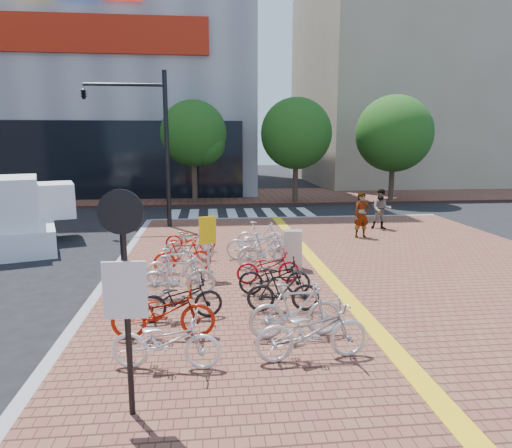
{
  "coord_description": "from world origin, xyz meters",
  "views": [
    {
      "loc": [
        -1.25,
        -9.47,
        3.86
      ],
      "look_at": [
        0.21,
        4.22,
        1.3
      ],
      "focal_mm": 32.0,
      "sensor_mm": 36.0,
      "label": 1
    }
  ],
  "objects": [
    {
      "name": "ground",
      "position": [
        0.0,
        0.0,
        0.0
      ],
      "size": [
        120.0,
        120.0,
        0.0
      ],
      "primitive_type": "plane",
      "color": "black",
      "rests_on": "ground"
    },
    {
      "name": "kerb_north",
      "position": [
        3.0,
        12.0,
        0.08
      ],
      "size": [
        14.0,
        0.25,
        0.15
      ],
      "primitive_type": "cube",
      "color": "gray",
      "rests_on": "ground"
    },
    {
      "name": "far_sidewalk",
      "position": [
        0.0,
        21.0,
        0.07
      ],
      "size": [
        70.0,
        8.0,
        0.15
      ],
      "primitive_type": "cube",
      "color": "brown",
      "rests_on": "ground"
    },
    {
      "name": "department_store",
      "position": [
        -15.99,
        31.95,
        13.98
      ],
      "size": [
        36.0,
        24.27,
        28.0
      ],
      "color": "gray",
      "rests_on": "ground"
    },
    {
      "name": "building_beige",
      "position": [
        18.0,
        32.0,
        9.0
      ],
      "size": [
        20.0,
        18.0,
        18.0
      ],
      "primitive_type": "cube",
      "color": "gray",
      "rests_on": "ground"
    },
    {
      "name": "crosswalk",
      "position": [
        0.5,
        14.0,
        0.01
      ],
      "size": [
        7.5,
        4.0,
        0.01
      ],
      "color": "silver",
      "rests_on": "ground"
    },
    {
      "name": "street_trees",
      "position": [
        5.04,
        17.45,
        4.1
      ],
      "size": [
        16.2,
        4.6,
        6.35
      ],
      "color": "#38281E",
      "rests_on": "far_sidewalk"
    },
    {
      "name": "bike_0",
      "position": [
        -1.97,
        -2.4,
        0.63
      ],
      "size": [
        1.88,
        0.87,
        0.95
      ],
      "primitive_type": "imported",
      "rotation": [
        0.0,
        0.0,
        1.43
      ],
      "color": "white",
      "rests_on": "sidewalk"
    },
    {
      "name": "bike_1",
      "position": [
        -2.13,
        -1.19,
        0.66
      ],
      "size": [
        1.97,
        0.74,
        1.03
      ],
      "primitive_type": "imported",
      "rotation": [
        0.0,
        0.0,
        1.54
      ],
      "color": "#A01E0B",
      "rests_on": "sidewalk"
    },
    {
      "name": "bike_2",
      "position": [
        -1.86,
        -0.34,
        0.61
      ],
      "size": [
        1.84,
        0.89,
        0.92
      ],
      "primitive_type": "imported",
      "rotation": [
        0.0,
        0.0,
        1.73
      ],
      "color": "black",
      "rests_on": "sidewalk"
    },
    {
      "name": "bike_3",
      "position": [
        -1.99,
        1.0,
        0.68
      ],
      "size": [
        1.79,
        0.57,
        1.06
      ],
      "primitive_type": "imported",
      "rotation": [
        0.0,
        0.0,
        1.61
      ],
      "color": "#B2B3B7",
      "rests_on": "sidewalk"
    },
    {
      "name": "bike_4",
      "position": [
        -2.13,
        2.23,
        0.62
      ],
      "size": [
        1.63,
        0.76,
        0.95
      ],
      "primitive_type": "imported",
      "rotation": [
        0.0,
        0.0,
        1.78
      ],
      "color": "silver",
      "rests_on": "sidewalk"
    },
    {
      "name": "bike_5",
      "position": [
        -2.0,
        3.11,
        0.64
      ],
      "size": [
        1.66,
        0.65,
        0.97
      ],
      "primitive_type": "imported",
      "rotation": [
        0.0,
        0.0,
        1.69
      ],
      "color": "red",
      "rests_on": "sidewalk"
    },
    {
      "name": "bike_6",
      "position": [
        -1.86,
        4.39,
        0.62
      ],
      "size": [
        1.58,
        0.51,
        0.94
      ],
      "primitive_type": "imported",
      "rotation": [
        0.0,
        0.0,
        1.53
      ],
      "color": "#A4A5A9",
      "rests_on": "sidewalk"
    },
    {
      "name": "bike_7",
      "position": [
        -1.86,
        5.59,
        0.59
      ],
      "size": [
        1.72,
        0.72,
        0.88
      ],
      "primitive_type": "imported",
      "rotation": [
        0.0,
        0.0,
        1.49
      ],
      "color": "#AE160C",
      "rests_on": "sidewalk"
    },
    {
      "name": "bike_8",
      "position": [
        0.46,
        -2.34,
        0.67
      ],
      "size": [
        2.03,
        0.84,
        1.04
      ],
      "primitive_type": "imported",
      "rotation": [
        0.0,
        0.0,
        1.65
      ],
      "color": "silver",
      "rests_on": "sidewalk"
    },
    {
      "name": "bike_9",
      "position": [
        0.36,
        -1.45,
        0.69
      ],
      "size": [
        1.84,
        0.62,
        1.09
      ],
      "primitive_type": "imported",
      "rotation": [
        0.0,
        0.0,
        1.63
      ],
      "color": "#B5B6BA",
      "rests_on": "sidewalk"
    },
    {
      "name": "bike_10",
      "position": [
        0.34,
        -0.11,
        0.63
      ],
      "size": [
        1.62,
        0.55,
        0.96
      ],
      "primitive_type": "imported",
      "rotation": [
        0.0,
        0.0,
        1.51
      ],
      "color": "black",
      "rests_on": "sidewalk"
    },
    {
      "name": "bike_11",
      "position": [
        0.31,
        1.0,
        0.6
      ],
      "size": [
        1.79,
        0.81,
        0.91
      ],
      "primitive_type": "imported",
      "rotation": [
        0.0,
        0.0,
        1.45
      ],
      "color": "black",
      "rests_on": "sidewalk"
    },
    {
      "name": "bike_12",
      "position": [
        0.28,
        1.93,
        0.59
      ],
      "size": [
        1.68,
        0.65,
        0.87
      ],
      "primitive_type": "imported",
      "rotation": [
        0.0,
        0.0,
        1.61
      ],
      "color": "#AC0C18",
      "rests_on": "sidewalk"
    },
    {
      "name": "bike_13",
      "position": [
        0.42,
        3.4,
        0.68
      ],
      "size": [
        1.82,
        0.81,
        1.06
      ],
      "primitive_type": "imported",
      "rotation": [
        0.0,
        0.0,
        1.75
      ],
      "color": "#B4B5B9",
      "rests_on": "sidewalk"
    },
    {
      "name": "bike_14",
      "position": [
        0.26,
        4.29,
        0.66
      ],
      "size": [
        2.01,
        0.89,
        1.02
      ],
      "primitive_type": "imported",
      "rotation": [
        0.0,
        0.0,
        1.46
      ],
      "color": "silver",
      "rests_on": "sidewalk"
    },
    {
      "name": "bike_15",
      "position": [
        0.51,
        5.51,
        0.65
      ],
      "size": [
        1.7,
        0.68,
        0.99
      ],
      "primitive_type": "imported",
      "rotation": [
        0.0,
        0.0,
        1.44
      ],
      "color": "silver",
      "rests_on": "sidewalk"
    },
    {
      "name": "pedestrian_a",
      "position": [
        4.58,
        7.17,
        1.01
      ],
      "size": [
        0.68,
        0.5,
        1.73
      ],
      "primitive_type": "imported",
      "rotation": [
        0.0,
        0.0,
        0.15
      ],
      "color": "gray",
      "rests_on": "sidewalk"
    },
    {
      "name": "pedestrian_b",
      "position": [
        5.97,
        8.73,
        0.99
      ],
      "size": [
        0.96,
        0.83,
        1.68
      ],
      "primitive_type": "imported",
      "rotation": [
        0.0,
        0.0,
        -0.28
      ],
      "color": "#4A4C5E",
      "rests_on": "sidewalk"
    },
    {
      "name": "utility_box",
      "position": [
        1.16,
        3.17,
        0.72
      ],
      "size": [
        0.57,
        0.44,
        1.14
      ],
      "primitive_type": "cube",
      "rotation": [
        0.0,
        0.0,
        -0.13
      ],
      "color": "silver",
      "rests_on": "sidewalk"
    },
    {
      "name": "yellow_sign",
      "position": [
        -1.26,
        2.47,
        1.33
      ],
      "size": [
        0.46,
        0.18,
        1.71
      ],
      "color": "#B7B7BC",
      "rests_on": "sidewalk"
    },
    {
      "name": "notice_sign",
      "position": [
        -2.34,
        -3.67,
        2.11
      ],
      "size": [
        0.57,
        0.13,
        3.11
      ],
      "color": "black",
      "rests_on": "sidewalk"
    },
    {
      "name": "traffic_light_pole",
      "position": [
        -4.42,
        10.22,
        4.63
      ],
      "size": [
        3.49,
        1.34,
        6.49
      ],
      "color": "black",
      "rests_on": "sidewalk"
    },
    {
      "name": "box_truck",
      "position": [
        -7.81,
        7.41,
        1.23
      ],
      "size": [
        3.31,
        4.88,
        2.6
      ],
      "color": "white",
      "rests_on": "ground"
    }
  ]
}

